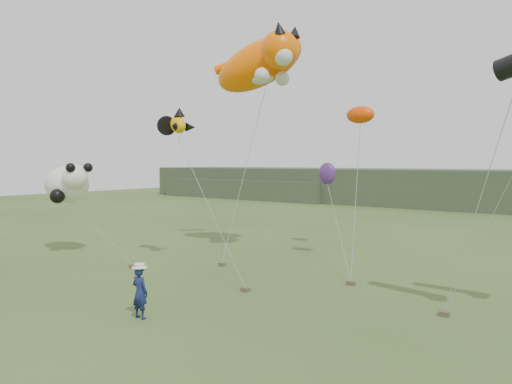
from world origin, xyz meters
The scene contains 8 objects.
ground centered at (0.00, 0.00, 0.00)m, with size 120.00×120.00×0.00m, color #385123.
headland centered at (-3.11, 44.69, 1.92)m, with size 90.00×13.00×4.00m.
festival_attendant centered at (-0.57, -0.93, 0.82)m, with size 0.60×0.39×1.63m, color #151F50.
sandbag_anchors centered at (-0.17, 5.13, 0.08)m, with size 13.81×3.56×0.15m.
cat_kite centered at (-3.83, 9.77, 9.93)m, with size 6.54×3.75×3.88m.
fish_kite centered at (-5.99, 5.58, 6.62)m, with size 2.65×1.71×1.33m.
panda_kite centered at (-12.27, 3.88, 3.70)m, with size 3.42×2.21×2.12m.
misc_kites centered at (-0.64, 12.23, 5.53)m, with size 5.07×4.59×3.84m.
Camera 1 is at (11.60, -10.79, 4.88)m, focal length 35.00 mm.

